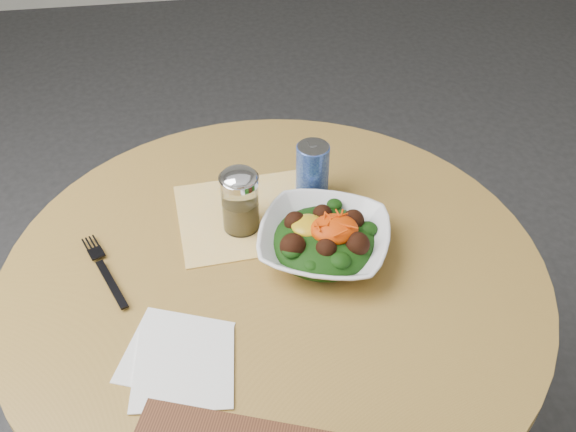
% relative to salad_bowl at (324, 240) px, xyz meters
% --- Properties ---
extents(table, '(0.90, 0.90, 0.75)m').
position_rel_salad_bowl_xyz_m(table, '(-0.09, -0.02, -0.23)').
color(table, black).
rests_on(table, ground).
extents(cloth_napkin, '(0.26, 0.24, 0.00)m').
position_rel_salad_bowl_xyz_m(cloth_napkin, '(-0.12, 0.11, -0.03)').
color(cloth_napkin, '#F59E0C').
rests_on(cloth_napkin, table).
extents(paper_napkins, '(0.18, 0.20, 0.00)m').
position_rel_salad_bowl_xyz_m(paper_napkins, '(-0.25, -0.19, -0.03)').
color(paper_napkins, white).
rests_on(paper_napkins, table).
extents(salad_bowl, '(0.28, 0.28, 0.08)m').
position_rel_salad_bowl_xyz_m(salad_bowl, '(0.00, 0.00, 0.00)').
color(salad_bowl, white).
rests_on(salad_bowl, table).
extents(fork, '(0.09, 0.18, 0.00)m').
position_rel_salad_bowl_xyz_m(fork, '(-0.36, 0.01, -0.02)').
color(fork, black).
rests_on(fork, table).
extents(spice_shaker, '(0.07, 0.07, 0.12)m').
position_rel_salad_bowl_xyz_m(spice_shaker, '(-0.13, 0.09, 0.03)').
color(spice_shaker, silver).
rests_on(spice_shaker, table).
extents(beverage_can, '(0.06, 0.06, 0.12)m').
position_rel_salad_bowl_xyz_m(beverage_can, '(0.01, 0.15, 0.03)').
color(beverage_can, navy).
rests_on(beverage_can, table).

